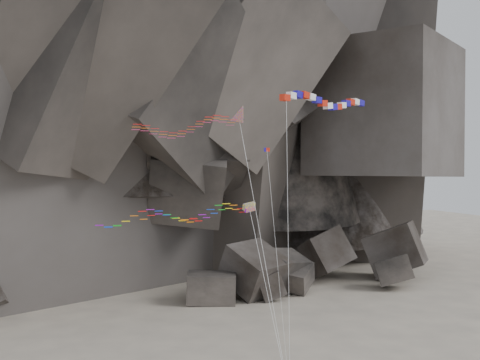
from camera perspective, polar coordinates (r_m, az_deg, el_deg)
name	(u,v)px	position (r m, az deg, el deg)	size (l,w,h in m)	color
headland	(101,33)	(115.59, -13.00, 13.44)	(110.00, 70.00, 84.00)	#4B433D
boulder_field	(259,278)	(85.05, 1.81, -9.28)	(79.39, 17.74, 9.71)	#47423F
delta_kite	(182,126)	(47.10, -5.49, 5.14)	(10.09, 7.40, 21.97)	red
banner_kite	(326,102)	(51.21, 8.18, 7.31)	(11.92, 8.33, 22.99)	red
parafoil_kite	(170,215)	(48.25, -6.64, -3.30)	(13.33, 8.54, 14.04)	yellow
pennant_kite	(272,210)	(47.29, 3.07, -2.84)	(1.15, 5.76, 18.48)	red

